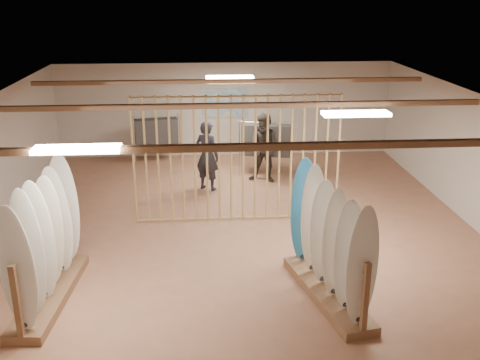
{
  "coord_description": "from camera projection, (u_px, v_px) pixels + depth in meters",
  "views": [
    {
      "loc": [
        -0.8,
        -10.66,
        4.85
      ],
      "look_at": [
        0.0,
        0.0,
        1.2
      ],
      "focal_mm": 42.0,
      "sensor_mm": 36.0,
      "label": 1
    }
  ],
  "objects": [
    {
      "name": "floor",
      "position": [
        240.0,
        234.0,
        11.68
      ],
      "size": [
        12.0,
        12.0,
        0.0
      ],
      "primitive_type": "plane",
      "color": "#A76E50",
      "rests_on": "ground"
    },
    {
      "name": "ceiling",
      "position": [
        240.0,
        101.0,
        10.78
      ],
      "size": [
        12.0,
        12.0,
        0.0
      ],
      "primitive_type": "plane",
      "rotation": [
        3.14,
        0.0,
        0.0
      ],
      "color": "gray",
      "rests_on": "ground"
    },
    {
      "name": "wall_back",
      "position": [
        225.0,
        110.0,
        16.89
      ],
      "size": [
        12.0,
        0.0,
        12.0
      ],
      "primitive_type": "plane",
      "rotation": [
        1.57,
        0.0,
        0.0
      ],
      "color": "beige",
      "rests_on": "ground"
    },
    {
      "name": "wall_front",
      "position": [
        285.0,
        355.0,
        5.57
      ],
      "size": [
        12.0,
        0.0,
        12.0
      ],
      "primitive_type": "plane",
      "rotation": [
        -1.57,
        0.0,
        0.0
      ],
      "color": "beige",
      "rests_on": "ground"
    },
    {
      "name": "ceiling_slats",
      "position": [
        240.0,
        105.0,
        10.8
      ],
      "size": [
        9.5,
        6.12,
        0.1
      ],
      "primitive_type": "cube",
      "color": "brown",
      "rests_on": "ground"
    },
    {
      "name": "light_panels",
      "position": [
        240.0,
        104.0,
        10.8
      ],
      "size": [
        1.2,
        0.35,
        0.06
      ],
      "primitive_type": "cube",
      "color": "white",
      "rests_on": "ground"
    },
    {
      "name": "bamboo_partition",
      "position": [
        237.0,
        159.0,
        11.99
      ],
      "size": [
        4.45,
        0.05,
        2.78
      ],
      "color": "tan",
      "rests_on": "ground"
    },
    {
      "name": "poster",
      "position": [
        225.0,
        103.0,
        16.81
      ],
      "size": [
        1.4,
        0.03,
        0.9
      ],
      "primitive_type": "cube",
      "color": "teal",
      "rests_on": "ground"
    },
    {
      "name": "rack_left",
      "position": [
        46.0,
        259.0,
        9.02
      ],
      "size": [
        0.78,
        2.66,
        2.12
      ],
      "rotation": [
        0.0,
        0.0,
        -0.08
      ],
      "color": "brown",
      "rests_on": "floor"
    },
    {
      "name": "rack_right",
      "position": [
        329.0,
        259.0,
        9.09
      ],
      "size": [
        1.1,
        2.6,
        2.05
      ],
      "rotation": [
        0.0,
        0.0,
        0.22
      ],
      "color": "brown",
      "rests_on": "floor"
    },
    {
      "name": "clothing_rack_a",
      "position": [
        156.0,
        132.0,
        16.21
      ],
      "size": [
        1.3,
        0.52,
        1.4
      ],
      "rotation": [
        0.0,
        0.0,
        0.17
      ],
      "color": "silver",
      "rests_on": "floor"
    },
    {
      "name": "clothing_rack_b",
      "position": [
        266.0,
        140.0,
        15.15
      ],
      "size": [
        1.37,
        0.66,
        1.51
      ],
      "rotation": [
        0.0,
        0.0,
        -0.25
      ],
      "color": "silver",
      "rests_on": "floor"
    },
    {
      "name": "shopper_a",
      "position": [
        207.0,
        151.0,
        14.0
      ],
      "size": [
        0.89,
        0.81,
        2.02
      ],
      "primitive_type": "imported",
      "rotation": [
        0.0,
        0.0,
        2.57
      ],
      "color": "#24232A",
      "rests_on": "floor"
    },
    {
      "name": "shopper_b",
      "position": [
        265.0,
        144.0,
        14.58
      ],
      "size": [
        1.21,
        1.08,
        2.07
      ],
      "primitive_type": "imported",
      "rotation": [
        0.0,
        0.0,
        -0.36
      ],
      "color": "#312A26",
      "rests_on": "floor"
    }
  ]
}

